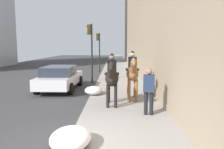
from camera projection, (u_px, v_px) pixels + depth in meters
sidewalk_slab at (129, 145)px, 5.79m from camera, size 120.00×3.24×0.12m
mounted_horse_near at (112, 77)px, 9.30m from camera, size 2.15×0.61×2.21m
mounted_horse_far at (132, 73)px, 10.28m from camera, size 2.15×0.61×2.29m
pedestrian_greeting at (149, 88)px, 8.04m from camera, size 0.33×0.44×1.70m
car_near_lane at (60, 77)px, 13.36m from camera, size 4.65×2.19×1.44m
traffic_light_near_curb at (91, 44)px, 15.81m from camera, size 0.20×0.44×4.17m
traffic_light_far_curb at (99, 46)px, 22.25m from camera, size 0.20×0.44×3.92m
snow_pile_near at (71, 138)px, 5.53m from camera, size 1.32×1.01×0.46m
snow_pile_far at (94, 90)px, 11.63m from camera, size 1.18×0.91×0.41m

